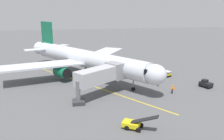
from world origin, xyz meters
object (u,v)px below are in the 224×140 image
object	(u,v)px
jet_bridge	(103,75)
box_truck_starboard_side	(80,56)
tug_portside	(206,84)
safety_cone_nose_right	(167,71)
ground_crew_wing_walker	(172,89)
baggage_cart_rear_apron	(165,73)
airplane	(85,59)
ground_crew_marshaller	(158,82)
safety_cone_nose_left	(139,74)
safety_cone_wing_port	(174,88)
belt_loader_near_nose	(133,124)

from	to	relation	value
jet_bridge	box_truck_starboard_side	bearing A→B (deg)	-85.04
tug_portside	safety_cone_nose_right	distance (m)	12.21
box_truck_starboard_side	ground_crew_wing_walker	bearing A→B (deg)	116.52
tug_portside	baggage_cart_rear_apron	world-z (taller)	tug_portside
airplane	ground_crew_marshaller	bearing A→B (deg)	145.05
box_truck_starboard_side	baggage_cart_rear_apron	distance (m)	26.12
ground_crew_wing_walker	safety_cone_nose_left	xyz separation A→B (m)	(2.60, -12.22, -0.61)
box_truck_starboard_side	safety_cone_wing_port	distance (m)	32.07
safety_cone_wing_port	airplane	bearing A→B (deg)	-37.00
box_truck_starboard_side	airplane	bearing A→B (deg)	90.86
belt_loader_near_nose	safety_cone_wing_port	size ratio (longest dim) A/B	8.21
belt_loader_near_nose	safety_cone_nose_right	bearing A→B (deg)	-121.54
ground_crew_wing_walker	box_truck_starboard_side	world-z (taller)	box_truck_starboard_side
ground_crew_wing_walker	baggage_cart_rear_apron	size ratio (longest dim) A/B	0.58
box_truck_starboard_side	baggage_cart_rear_apron	size ratio (longest dim) A/B	1.66
baggage_cart_rear_apron	safety_cone_nose_right	bearing A→B (deg)	-118.76
tug_portside	safety_cone_nose_right	size ratio (longest dim) A/B	4.92
airplane	tug_portside	world-z (taller)	airplane
jet_bridge	safety_cone_wing_port	xyz separation A→B (m)	(-13.75, -0.29, -3.49)
ground_crew_wing_walker	airplane	bearing A→B (deg)	-43.87
airplane	safety_cone_wing_port	world-z (taller)	airplane
safety_cone_nose_left	jet_bridge	bearing A→B (deg)	47.11
safety_cone_nose_right	safety_cone_wing_port	distance (m)	12.41
tug_portside	box_truck_starboard_side	world-z (taller)	box_truck_starboard_side
jet_bridge	safety_cone_nose_right	bearing A→B (deg)	-144.81
ground_crew_marshaller	ground_crew_wing_walker	size ratio (longest dim) A/B	1.00
baggage_cart_rear_apron	safety_cone_wing_port	bearing A→B (deg)	78.39
baggage_cart_rear_apron	ground_crew_wing_walker	bearing A→B (deg)	73.56
airplane	belt_loader_near_nose	distance (m)	25.60
box_truck_starboard_side	safety_cone_nose_left	xyz separation A→B (m)	(-12.20, 17.44, -1.11)
box_truck_starboard_side	safety_cone_nose_right	distance (m)	25.27
jet_bridge	box_truck_starboard_side	world-z (taller)	jet_bridge
baggage_cart_rear_apron	safety_cone_nose_right	xyz separation A→B (m)	(-1.74, -3.18, -0.38)
belt_loader_near_nose	tug_portside	bearing A→B (deg)	-144.44
airplane	safety_cone_nose_left	distance (m)	12.66
ground_crew_wing_walker	baggage_cart_rear_apron	bearing A→B (deg)	-106.44
belt_loader_near_nose	box_truck_starboard_side	size ratio (longest dim) A/B	0.92
jet_bridge	ground_crew_marshaller	bearing A→B (deg)	-166.23
box_truck_starboard_side	safety_cone_nose_right	xyz separation A→B (m)	(-19.71, 15.78, -1.11)
tug_portside	jet_bridge	bearing A→B (deg)	1.03
jet_bridge	safety_cone_nose_right	world-z (taller)	jet_bridge
jet_bridge	safety_cone_nose_right	xyz separation A→B (m)	(-17.28, -12.18, -3.49)
safety_cone_nose_right	safety_cone_wing_port	bearing A→B (deg)	73.45
belt_loader_near_nose	safety_cone_wing_port	world-z (taller)	belt_loader_near_nose
ground_crew_wing_walker	safety_cone_wing_port	size ratio (longest dim) A/B	3.11
ground_crew_wing_walker	baggage_cart_rear_apron	world-z (taller)	ground_crew_wing_walker
airplane	safety_cone_nose_right	distance (m)	19.82
airplane	safety_cone_nose_right	world-z (taller)	airplane
safety_cone_nose_left	safety_cone_nose_right	size ratio (longest dim) A/B	1.00
jet_bridge	safety_cone_wing_port	size ratio (longest dim) A/B	18.90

